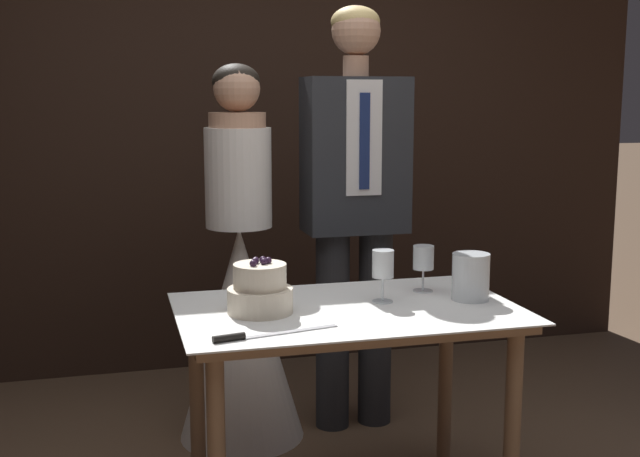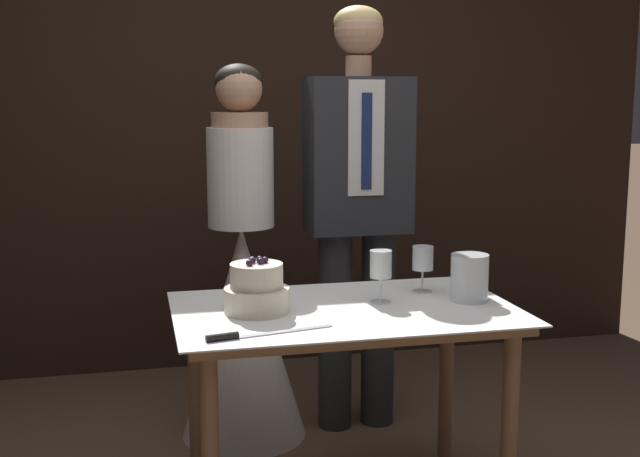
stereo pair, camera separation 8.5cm
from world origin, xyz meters
The scene contains 9 objects.
wall_back centered at (0.00, 2.06, 1.30)m, with size 4.69×0.12×2.60m, color black.
cake_table centered at (0.09, 0.28, 0.65)m, with size 1.18×0.74×0.76m.
tiered_cake centered at (-0.21, 0.30, 0.83)m, with size 0.22×0.22×0.19m.
cake_knife centered at (-0.29, 0.02, 0.76)m, with size 0.41×0.10×0.02m.
wine_glass_near centered at (0.43, 0.44, 0.88)m, with size 0.08×0.08×0.17m.
wine_glass_middle centered at (0.24, 0.33, 0.88)m, with size 0.08×0.08×0.19m.
hurricane_candle centered at (0.55, 0.28, 0.84)m, with size 0.13×0.13×0.17m.
bride centered at (-0.16, 1.03, 0.59)m, with size 0.54×0.54×1.61m.
groom centered at (0.35, 1.03, 1.05)m, with size 0.44×0.25×1.86m.
Camera 2 is at (-0.60, -2.31, 1.48)m, focal length 45.00 mm.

